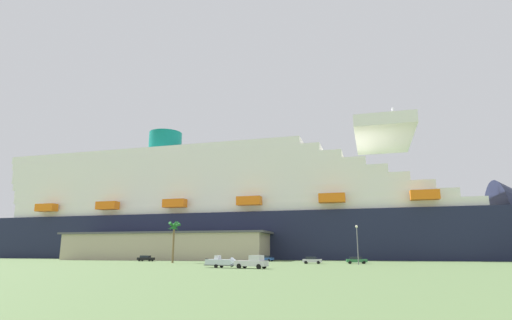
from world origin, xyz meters
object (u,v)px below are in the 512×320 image
parked_car_blue_suv (266,258)px  small_boat_on_trailer (223,262)px  street_lamp (357,239)px  parked_car_green_wagon (356,260)px  palm_tree (174,230)px  parked_car_black_coupe (146,258)px  parked_car_silver_sedan (312,260)px  cruise_ship (226,214)px  pickup_truck (252,262)px

parked_car_blue_suv → small_boat_on_trailer: bearing=-84.1°
street_lamp → parked_car_green_wagon: street_lamp is taller
palm_tree → parked_car_blue_suv: bearing=49.9°
palm_tree → street_lamp: size_ratio=1.21×
parked_car_green_wagon → parked_car_black_coupe: 57.70m
street_lamp → palm_tree: bearing=-179.2°
parked_car_black_coupe → palm_tree: bearing=-38.8°
palm_tree → parked_car_black_coupe: bearing=141.2°
street_lamp → small_boat_on_trailer: bearing=-133.3°
small_boat_on_trailer → palm_tree: palm_tree is taller
palm_tree → street_lamp: palm_tree is taller
small_boat_on_trailer → parked_car_green_wagon: small_boat_on_trailer is taller
small_boat_on_trailer → parked_car_blue_suv: bearing=95.9°
small_boat_on_trailer → street_lamp: 31.89m
small_boat_on_trailer → parked_car_black_coupe: small_boat_on_trailer is taller
parked_car_silver_sedan → parked_car_green_wagon: size_ratio=0.90×
cruise_ship → pickup_truck: size_ratio=39.34×
small_boat_on_trailer → parked_car_silver_sedan: small_boat_on_trailer is taller
pickup_truck → cruise_ship: bearing=114.3°
small_boat_on_trailer → parked_car_green_wagon: (20.82, 29.41, -0.13)m
cruise_ship → parked_car_silver_sedan: 66.23m
small_boat_on_trailer → parked_car_green_wagon: size_ratio=1.49×
small_boat_on_trailer → parked_car_blue_suv: size_ratio=1.50×
palm_tree → pickup_truck: bearing=-40.3°
palm_tree → parked_car_green_wagon: size_ratio=2.05×
cruise_ship → palm_tree: 55.28m
pickup_truck → palm_tree: size_ratio=0.59×
pickup_truck → parked_car_blue_suv: pickup_truck is taller
parked_car_blue_suv → parked_car_silver_sedan: 22.79m
parked_car_blue_suv → parked_car_silver_sedan: size_ratio=1.11×
cruise_ship → street_lamp: (51.03, -53.47, -11.04)m
parked_car_blue_suv → parked_car_green_wagon: size_ratio=1.00×
parked_car_black_coupe → pickup_truck: bearing=-39.8°
palm_tree → street_lamp: (43.55, 0.64, -2.56)m
cruise_ship → street_lamp: cruise_ship is taller
parked_car_blue_suv → parked_car_black_coupe: (-32.23, -8.85, 0.00)m
parked_car_blue_suv → parked_car_black_coupe: 33.43m
pickup_truck → parked_car_green_wagon: (15.12, 30.49, -0.21)m
street_lamp → pickup_truck: bearing=-123.5°
cruise_ship → street_lamp: 74.73m
palm_tree → parked_car_black_coupe: palm_tree is taller
cruise_ship → parked_car_black_coupe: bearing=-99.8°
parked_car_silver_sedan → parked_car_green_wagon: same height
parked_car_silver_sedan → palm_tree: bearing=-172.9°
parked_car_green_wagon → parked_car_black_coupe: (-57.50, 4.82, -0.00)m
parked_car_blue_suv → parked_car_silver_sedan: same height
palm_tree → parked_car_silver_sedan: bearing=7.1°
parked_car_blue_suv → cruise_ship: bearing=126.8°
street_lamp → parked_car_green_wagon: size_ratio=1.70×
parked_car_blue_suv → parked_car_green_wagon: bearing=-28.4°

